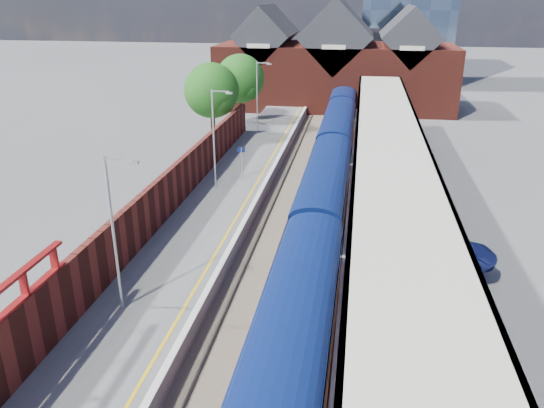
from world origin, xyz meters
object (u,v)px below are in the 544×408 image
at_px(lamp_post_b, 116,225).
at_px(lamp_post_d, 258,93).
at_px(train, 333,152).
at_px(platform_sign, 242,158).
at_px(parked_car_silver, 452,347).
at_px(lamp_post_c, 215,133).
at_px(parked_car_blue, 449,249).
at_px(parked_car_red, 416,266).
at_px(parked_car_dark, 446,353).

height_order(lamp_post_b, lamp_post_d, same).
distance_m(train, platform_sign, 8.06).
height_order(platform_sign, parked_car_silver, platform_sign).
bearing_deg(lamp_post_c, parked_car_blue, -31.13).
bearing_deg(parked_car_red, lamp_post_d, 33.12).
distance_m(platform_sign, parked_car_blue, 17.43).
distance_m(lamp_post_d, parked_car_dark, 36.60).
distance_m(lamp_post_c, parked_car_red, 17.49).
relative_size(train, lamp_post_c, 9.42).
xyz_separation_m(train, parked_car_blue, (7.01, -15.72, -0.47)).
bearing_deg(lamp_post_b, parked_car_red, 20.12).
xyz_separation_m(lamp_post_d, parked_car_blue, (14.86, -24.98, -3.34)).
relative_size(lamp_post_c, parked_car_blue, 1.48).
relative_size(lamp_post_b, parked_car_blue, 1.48).
height_order(lamp_post_c, parked_car_silver, lamp_post_c).
distance_m(platform_sign, parked_car_red, 17.65).
distance_m(lamp_post_b, parked_car_blue, 16.77).
xyz_separation_m(lamp_post_b, parked_car_dark, (13.50, -1.85, -3.38)).
relative_size(platform_sign, parked_car_blue, 0.53).
xyz_separation_m(parked_car_red, parked_car_silver, (0.79, -6.23, -0.05)).
relative_size(train, platform_sign, 26.37).
distance_m(parked_car_silver, parked_car_dark, 0.47).
xyz_separation_m(train, parked_car_red, (5.13, -17.99, -0.44)).
bearing_deg(parked_car_silver, parked_car_red, -12.58).
distance_m(lamp_post_b, platform_sign, 18.20).
height_order(lamp_post_b, parked_car_red, lamp_post_b).
bearing_deg(lamp_post_d, platform_sign, -84.44).
height_order(lamp_post_c, platform_sign, lamp_post_c).
bearing_deg(parked_car_dark, lamp_post_c, 45.55).
relative_size(lamp_post_d, parked_car_red, 1.74).
bearing_deg(parked_car_blue, train, 43.00).
height_order(train, lamp_post_d, lamp_post_d).
bearing_deg(train, lamp_post_c, -139.36).
relative_size(lamp_post_b, parked_car_red, 1.74).
distance_m(lamp_post_c, platform_sign, 3.34).
relative_size(train, parked_car_blue, 13.96).
height_order(parked_car_red, parked_car_dark, parked_car_red).
bearing_deg(lamp_post_d, lamp_post_b, -90.00).
height_order(lamp_post_d, platform_sign, lamp_post_d).
relative_size(lamp_post_c, parked_car_silver, 1.83).
height_order(platform_sign, parked_car_blue, platform_sign).
height_order(parked_car_silver, parked_car_blue, parked_car_blue).
bearing_deg(platform_sign, parked_car_silver, -57.48).
bearing_deg(lamp_post_c, parked_car_red, -40.88).
bearing_deg(lamp_post_c, train, 40.64).
height_order(lamp_post_c, lamp_post_d, same).
xyz_separation_m(lamp_post_c, parked_car_red, (12.99, -11.24, -3.31)).
bearing_deg(parked_car_blue, platform_sign, 69.86).
bearing_deg(train, parked_car_dark, -77.07).
distance_m(train, parked_car_dark, 25.24).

